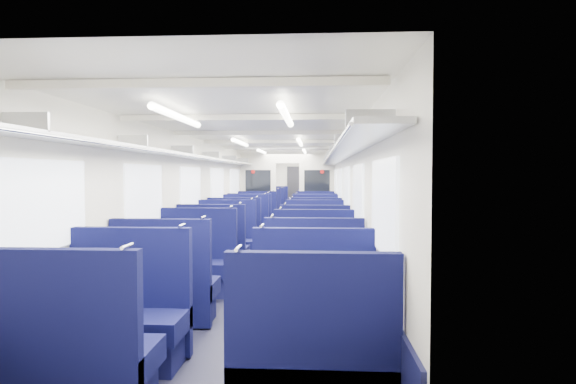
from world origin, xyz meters
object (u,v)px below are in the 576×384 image
(seat_4, at_px, (166,290))
(seat_17, at_px, (315,225))
(seat_22, at_px, (268,211))
(seat_10, at_px, (226,244))
(seat_7, at_px, (314,271))
(seat_15, at_px, (315,230))
(seat_14, at_px, (245,229))
(seat_24, at_px, (271,209))
(bulkhead, at_px, (288,189))
(seat_18, at_px, (256,220))
(seat_12, at_px, (236,236))
(seat_11, at_px, (315,244))
(seat_19, at_px, (315,221))
(seat_13, at_px, (315,236))
(seat_2, at_px, (125,321))
(seat_23, at_px, (315,211))
(seat_21, at_px, (315,214))
(seat_26, at_px, (274,207))
(seat_16, at_px, (250,225))
(seat_5, at_px, (314,288))
(seat_8, at_px, (213,253))
(seat_3, at_px, (314,323))
(end_door, at_px, (296,190))
(seat_20, at_px, (264,214))
(seat_1, at_px, (313,371))
(seat_25, at_px, (316,209))
(seat_0, at_px, (71,363))
(seat_6, at_px, (196,267))
(seat_27, at_px, (316,207))
(seat_9, at_px, (315,255))

(seat_4, xyz_separation_m, seat_17, (1.66, 7.04, 0.00))
(seat_4, relative_size, seat_22, 1.00)
(seat_10, bearing_deg, seat_7, -55.24)
(seat_7, xyz_separation_m, seat_15, (0.00, 4.80, 0.00))
(seat_14, relative_size, seat_24, 1.00)
(bulkhead, xyz_separation_m, seat_18, (-0.83, -0.87, -0.86))
(seat_12, bearing_deg, seat_18, 90.00)
(seat_11, bearing_deg, seat_19, 90.00)
(seat_13, distance_m, seat_18, 3.74)
(seat_19, bearing_deg, seat_2, -100.12)
(seat_23, bearing_deg, seat_21, -90.00)
(seat_4, bearing_deg, seat_26, 90.00)
(seat_4, relative_size, seat_23, 1.00)
(seat_14, relative_size, seat_19, 1.00)
(seat_11, distance_m, seat_13, 1.15)
(seat_7, height_order, seat_16, same)
(seat_17, bearing_deg, seat_11, -90.00)
(seat_4, distance_m, seat_5, 1.67)
(seat_8, xyz_separation_m, seat_13, (1.66, 2.29, 0.00))
(seat_3, xyz_separation_m, seat_24, (-1.66, 13.53, 0.00))
(seat_13, bearing_deg, end_door, 94.63)
(seat_12, height_order, seat_15, same)
(seat_3, relative_size, seat_20, 1.00)
(seat_14, bearing_deg, seat_24, 90.00)
(seat_3, bearing_deg, seat_12, 106.11)
(seat_16, bearing_deg, seat_17, 4.89)
(seat_23, relative_size, seat_26, 1.00)
(end_door, relative_size, seat_2, 1.63)
(seat_1, relative_size, seat_10, 1.00)
(seat_13, xyz_separation_m, seat_25, (0.00, 7.66, 0.00))
(seat_7, bearing_deg, seat_16, 106.19)
(end_door, xyz_separation_m, seat_20, (-0.83, -4.83, -0.62))
(seat_0, height_order, seat_8, same)
(seat_20, bearing_deg, seat_24, 90.00)
(seat_6, height_order, seat_20, same)
(seat_2, xyz_separation_m, seat_27, (1.66, 14.80, 0.00))
(seat_8, height_order, seat_9, same)
(seat_25, distance_m, seat_26, 2.08)
(seat_18, distance_m, seat_25, 4.62)
(seat_18, xyz_separation_m, seat_20, (0.00, 2.08, 0.00))
(seat_4, distance_m, seat_8, 2.50)
(seat_14, xyz_separation_m, seat_26, (0.00, 7.72, 0.00))
(seat_21, distance_m, seat_22, 2.09)
(seat_4, relative_size, seat_18, 1.00)
(seat_1, bearing_deg, seat_3, 90.00)
(seat_11, height_order, seat_26, same)
(bulkhead, bearing_deg, seat_11, -81.20)
(seat_2, distance_m, seat_26, 14.83)
(seat_0, xyz_separation_m, seat_2, (0.00, 0.94, 0.00))
(seat_16, relative_size, seat_26, 1.00)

